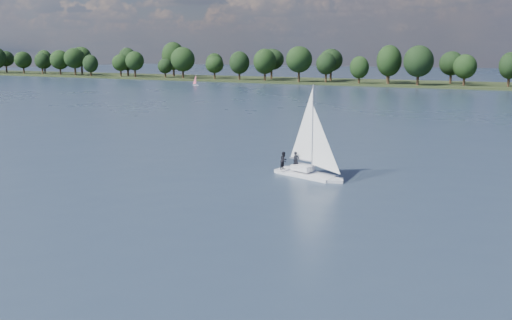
# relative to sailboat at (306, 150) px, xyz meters

# --- Properties ---
(ground) EXTENTS (700.00, 700.00, 0.00)m
(ground) POSITION_rel_sailboat_xyz_m (-8.27, 58.24, -2.78)
(ground) COLOR #233342
(ground) RESTS_ON ground
(far_shore) EXTENTS (660.00, 40.00, 1.50)m
(far_shore) POSITION_rel_sailboat_xyz_m (-8.27, 170.24, -2.78)
(far_shore) COLOR black
(far_shore) RESTS_ON ground
(sailboat) EXTENTS (7.86, 4.19, 9.97)m
(sailboat) POSITION_rel_sailboat_xyz_m (0.00, 0.00, 0.00)
(sailboat) COLOR silver
(sailboat) RESTS_ON ground
(dinghy_pink) EXTENTS (2.68, 1.15, 4.21)m
(dinghy_pink) POSITION_rel_sailboat_xyz_m (-99.71, 126.63, -1.78)
(dinghy_pink) COLOR silver
(dinghy_pink) RESTS_ON ground
(pontoon) EXTENTS (4.38, 2.94, 0.50)m
(pontoon) POSITION_rel_sailboat_xyz_m (-192.93, 155.04, -2.78)
(pontoon) COLOR #5D6062
(pontoon) RESTS_ON ground
(treeline) EXTENTS (563.31, 74.22, 18.24)m
(treeline) POSITION_rel_sailboat_xyz_m (-10.84, 166.18, 5.25)
(treeline) COLOR black
(treeline) RESTS_ON ground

